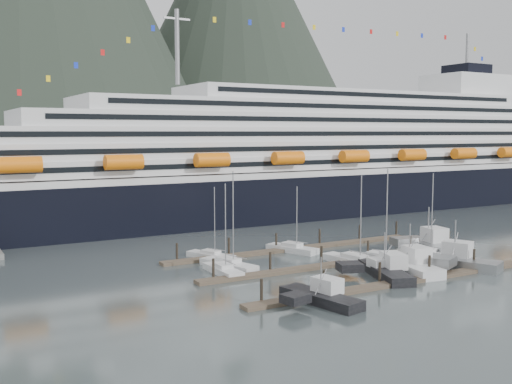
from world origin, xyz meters
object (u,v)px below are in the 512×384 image
Objects in this scene: cruise_ship at (326,164)px; sailboat_d at (354,262)px; sailboat_h at (426,254)px; trawler_a at (320,297)px; sailboat_a at (223,271)px; sailboat_b at (229,265)px; trawler_c at (383,270)px; trawler_b at (408,265)px; sailboat_f at (292,249)px; sailboat_e at (211,256)px; trawler_e at (427,245)px; trawler_d at (454,261)px; sailboat_c at (380,260)px.

sailboat_d is (-33.22, -52.69, -11.62)m from cruise_ship.
sailboat_h reaches higher than trawler_a.
sailboat_a is 0.95× the size of sailboat_h.
trawler_a is at bearing 167.09° from sailboat_b.
trawler_b is at bearing -69.38° from trawler_c.
sailboat_h is at bearing -152.08° from sailboat_f.
sailboat_h is at bearing -142.71° from sailboat_e.
cruise_ship is 18.35× the size of trawler_a.
sailboat_b reaches higher than sailboat_e.
sailboat_d is at bearing -127.98° from sailboat_b.
cruise_ship is 16.00× the size of trawler_e.
sailboat_b is (2.24, 2.64, 0.01)m from sailboat_a.
trawler_d reaches higher than trawler_b.
sailboat_f reaches higher than trawler_d.
sailboat_a is 1.16× the size of sailboat_f.
sailboat_e is at bearing 80.71° from trawler_e.
sailboat_a is at bearing -1.52° from trawler_a.
trawler_d is at bearing -89.61° from trawler_b.
sailboat_a is 24.62m from sailboat_c.
trawler_c is at bearing 61.19° from trawler_d.
sailboat_c reaches higher than trawler_b.
trawler_a is at bearing 156.13° from sailboat_e.
cruise_ship is at bearing -51.47° from sailboat_c.
trawler_a is 21.39m from trawler_b.
sailboat_f reaches higher than trawler_c.
trawler_e is at bearing -98.38° from sailboat_c.
trawler_c is 1.01× the size of trawler_d.
sailboat_a is at bearing 139.41° from sailboat_e.
sailboat_f reaches higher than trawler_e.
sailboat_d is 17.76m from trawler_e.
sailboat_d is 1.01× the size of sailboat_h.
trawler_d is (31.63, -13.45, 0.55)m from sailboat_a.
sailboat_e is (2.87, 10.13, -0.03)m from sailboat_a.
trawler_a is at bearing 95.50° from sailboat_h.
trawler_b is at bearing -83.43° from trawler_a.
sailboat_d is 7.86m from trawler_c.
sailboat_f reaches higher than trawler_a.
sailboat_c is 1.15× the size of trawler_e.
sailboat_f is 26.05m from trawler_d.
cruise_ship is at bearing -17.04° from trawler_b.
trawler_c is 1.04× the size of trawler_e.
sailboat_d reaches higher than sailboat_h.
sailboat_d is at bearing 10.28° from trawler_c.
sailboat_d is 1.04× the size of trawler_d.
sailboat_c reaches higher than sailboat_b.
sailboat_f is 1.01× the size of trawler_a.
trawler_a is 0.93× the size of trawler_b.
sailboat_d is (19.98, -4.61, 0.00)m from sailboat_a.
trawler_b is (21.41, -14.87, 0.53)m from sailboat_b.
cruise_ship is at bearing -41.11° from sailboat_d.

